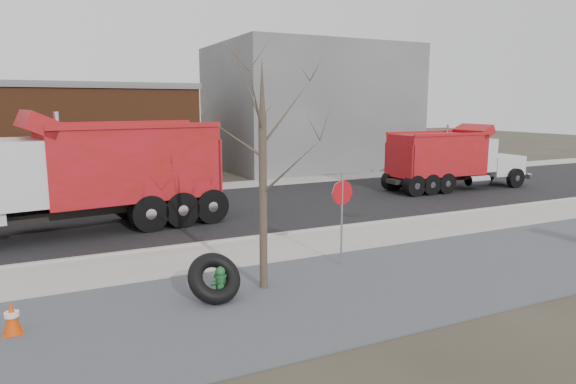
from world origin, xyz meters
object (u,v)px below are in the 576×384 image
fire_hydrant (220,285)px  stop_sign (342,202)px  dump_truck_red_b (91,171)px  truck_tire (214,278)px  dump_truck_red_a (452,157)px

fire_hydrant → stop_sign: size_ratio=0.30×
fire_hydrant → dump_truck_red_b: 8.12m
dump_truck_red_b → truck_tire: bearing=94.4°
dump_truck_red_a → dump_truck_red_b: size_ratio=0.82×
truck_tire → dump_truck_red_b: size_ratio=0.13×
fire_hydrant → dump_truck_red_b: bearing=119.1°
stop_sign → dump_truck_red_a: bearing=49.9°
fire_hydrant → dump_truck_red_a: 17.53m
truck_tire → dump_truck_red_a: dump_truck_red_a is taller
truck_tire → stop_sign: size_ratio=0.52×
fire_hydrant → truck_tire: 0.22m
fire_hydrant → stop_sign: bearing=30.7°
dump_truck_red_a → dump_truck_red_b: bearing=-173.9°
fire_hydrant → truck_tire: bearing=-157.8°
fire_hydrant → dump_truck_red_a: dump_truck_red_a is taller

